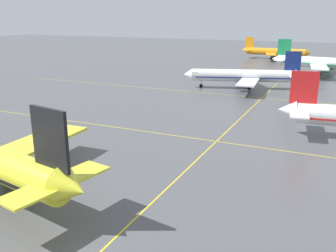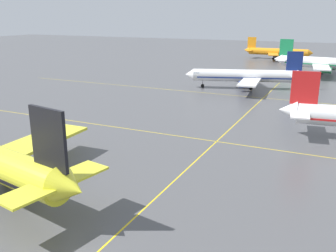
% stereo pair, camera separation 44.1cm
% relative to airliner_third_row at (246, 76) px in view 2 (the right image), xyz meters
% --- Properties ---
extents(airliner_third_row, '(34.67, 29.63, 11.03)m').
position_rel_airliner_third_row_xyz_m(airliner_third_row, '(0.00, 0.00, 0.00)').
color(airliner_third_row, white).
rests_on(airliner_third_row, ground).
extents(airliner_far_left_stand, '(39.33, 33.78, 12.22)m').
position_rel_airliner_third_row_xyz_m(airliner_far_left_stand, '(19.97, 39.34, 0.41)').
color(airliner_far_left_stand, white).
rests_on(airliner_far_left_stand, ground).
extents(airliner_far_right_stand, '(33.12, 28.68, 10.33)m').
position_rel_airliner_third_row_xyz_m(airliner_far_right_stand, '(-5.07, 82.26, -0.24)').
color(airliner_far_right_stand, orange).
rests_on(airliner_far_right_stand, ground).
extents(taxiway_markings, '(155.51, 129.44, 0.01)m').
position_rel_airliner_third_row_xyz_m(taxiway_markings, '(7.66, -50.47, -3.76)').
color(taxiway_markings, yellow).
rests_on(taxiway_markings, ground).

